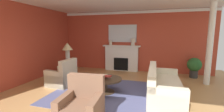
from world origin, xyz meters
TOP-DOWN VIEW (x-y plane):
  - ground_plane at (0.00, 0.00)m, footprint 8.83×8.83m
  - wall_fireplace at (0.00, 3.17)m, footprint 7.39×0.12m
  - wall_window at (-3.46, 0.30)m, footprint 0.12×6.83m
  - crown_moulding at (0.00, 3.09)m, footprint 7.39×0.08m
  - area_rug at (-0.26, 0.08)m, footprint 3.18×2.72m
  - fireplace at (-0.40, 2.96)m, footprint 1.80×0.35m
  - mantel_mirror at (-0.40, 3.08)m, footprint 1.39×0.04m
  - sofa at (1.43, 0.25)m, footprint 0.90×2.10m
  - armchair_near_window at (-1.93, 0.27)m, footprint 0.87×0.87m
  - armchair_facing_fireplace at (-0.22, -1.57)m, footprint 0.86×0.86m
  - coffee_table at (-0.26, 0.08)m, footprint 1.00×1.00m
  - side_table at (-2.30, 1.24)m, footprint 0.56×0.56m
  - table_lamp at (-2.30, 1.24)m, footprint 0.44×0.44m
  - vase_mantel_left at (-0.95, 2.91)m, footprint 0.16×0.16m
  - vase_mantel_right at (0.15, 2.91)m, footprint 0.19×0.19m
  - book_red_cover at (-0.39, 0.09)m, footprint 0.25×0.22m
  - book_art_folio at (-0.33, 0.15)m, footprint 0.26×0.25m
  - book_small_novel at (-0.16, -0.01)m, footprint 0.21×0.17m
  - potted_plant at (2.74, 2.61)m, footprint 0.56×0.56m
  - column_white at (3.00, 1.83)m, footprint 0.20×0.20m

SIDE VIEW (x-z plane):
  - ground_plane at x=0.00m, z-range 0.00..0.00m
  - area_rug at x=-0.26m, z-range 0.00..0.01m
  - sofa at x=1.43m, z-range -0.13..0.72m
  - armchair_near_window at x=-1.93m, z-range -0.17..0.78m
  - armchair_facing_fireplace at x=-0.22m, z-range -0.17..0.78m
  - coffee_table at x=-0.26m, z-range 0.11..0.56m
  - side_table at x=-2.30m, z-range 0.05..0.75m
  - book_red_cover at x=-0.39m, z-range 0.45..0.51m
  - potted_plant at x=2.74m, z-range 0.08..0.91m
  - book_art_folio at x=-0.33m, z-range 0.51..0.54m
  - book_small_novel at x=-0.16m, z-range 0.54..0.57m
  - fireplace at x=-0.40m, z-range -0.04..1.22m
  - table_lamp at x=-2.30m, z-range 0.85..1.60m
  - vase_mantel_left at x=-0.95m, z-range 1.25..1.49m
  - vase_mantel_right at x=0.15m, z-range 1.25..1.59m
  - wall_fireplace at x=0.00m, z-range 0.00..2.88m
  - wall_window at x=-3.46m, z-range 0.00..2.88m
  - column_white at x=3.00m, z-range 0.00..2.88m
  - mantel_mirror at x=-0.40m, z-range 1.40..2.23m
  - crown_moulding at x=0.00m, z-range 2.74..2.86m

